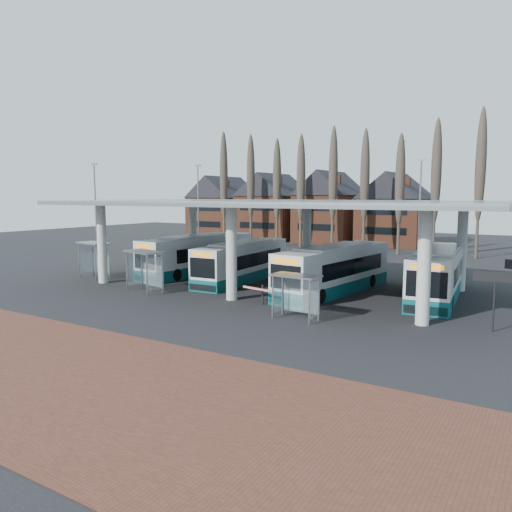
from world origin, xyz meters
The scene contains 17 objects.
ground centered at (0.00, 0.00, 0.00)m, with size 140.00×140.00×0.00m, color black.
brick_strip centered at (0.00, -12.00, 0.01)m, with size 70.00×10.00×0.03m, color brown.
station_canopy centered at (0.00, 8.00, 5.68)m, with size 32.00×16.00×6.34m.
poplar_row centered at (0.00, 33.00, 8.78)m, with size 45.10×1.10×14.50m.
townhouse_row centered at (-15.75, 44.00, 5.94)m, with size 36.80×10.30×12.25m.
lamp_post_a centered at (-18.00, 22.00, 5.34)m, with size 0.80×0.16×10.17m.
lamp_post_b centered at (6.00, 26.00, 5.34)m, with size 0.80×0.16×10.17m.
lamp_post_d centered at (-26.00, 14.00, 5.34)m, with size 0.80×0.16×10.17m.
bus_0 centered at (-8.63, 10.06, 1.57)m, with size 3.47×12.16×3.33m.
bus_1 centered at (-3.40, 9.02, 1.46)m, with size 3.02×11.23×3.09m.
bus_2 centered at (4.69, 8.31, 1.55)m, with size 3.88×12.06×3.29m.
bus_3 centered at (11.14, 10.30, 1.54)m, with size 3.68×11.97×3.27m.
shelter_0 centered at (-14.32, 3.84, 2.11)m, with size 3.37×2.16×2.90m.
shelter_1 centered at (-6.64, 1.66, 2.09)m, with size 3.38×2.26×2.87m.
shelter_2 centered at (5.87, 0.20, 1.78)m, with size 2.70×1.45×2.45m.
info_sign_0 centered at (15.30, 2.94, 2.52)m, with size 2.02×0.31×3.00m.
barrier centered at (2.41, 1.93, 0.94)m, with size 2.40×0.90×1.21m.
Camera 1 is at (17.94, -23.61, 6.69)m, focal length 35.00 mm.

